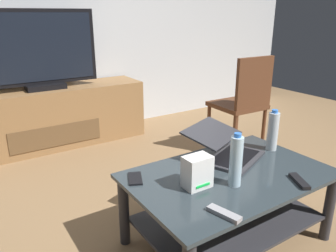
{
  "coord_description": "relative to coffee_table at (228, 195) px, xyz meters",
  "views": [
    {
      "loc": [
        -1.05,
        -1.21,
        1.28
      ],
      "look_at": [
        0.06,
        0.48,
        0.59
      ],
      "focal_mm": 35.25,
      "sensor_mm": 36.0,
      "label": 1
    }
  ],
  "objects": [
    {
      "name": "tv_remote",
      "position": [
        -0.3,
        -0.28,
        0.15
      ],
      "size": [
        0.08,
        0.17,
        0.02
      ],
      "primitive_type": "cube",
      "rotation": [
        0.0,
        0.0,
        0.24
      ],
      "color": "#99999E",
      "rests_on": "coffee_table"
    },
    {
      "name": "water_bottle_near",
      "position": [
        0.46,
        0.11,
        0.26
      ],
      "size": [
        0.07,
        0.07,
        0.27
      ],
      "color": "silver",
      "rests_on": "coffee_table"
    },
    {
      "name": "laptop",
      "position": [
        0.13,
        0.18,
        0.2
      ],
      "size": [
        0.5,
        0.52,
        0.18
      ],
      "color": "#333338",
      "rests_on": "coffee_table"
    },
    {
      "name": "cell_phone",
      "position": [
        -0.47,
        0.23,
        0.14
      ],
      "size": [
        0.12,
        0.16,
        0.01
      ],
      "primitive_type": "cube",
      "rotation": [
        0.0,
        0.0,
        -0.42
      ],
      "color": "black",
      "rests_on": "coffee_table"
    },
    {
      "name": "coffee_table",
      "position": [
        0.0,
        0.0,
        0.0
      ],
      "size": [
        1.12,
        0.72,
        0.44
      ],
      "color": "#2D383D",
      "rests_on": "ground"
    },
    {
      "name": "water_bottle_far",
      "position": [
        -0.07,
        -0.11,
        0.27
      ],
      "size": [
        0.07,
        0.07,
        0.28
      ],
      "color": "silver",
      "rests_on": "coffee_table"
    },
    {
      "name": "router_box",
      "position": [
        -0.24,
        -0.02,
        0.22
      ],
      "size": [
        0.14,
        0.1,
        0.17
      ],
      "color": "white",
      "rests_on": "coffee_table"
    },
    {
      "name": "soundbar_remote",
      "position": [
        0.23,
        -0.28,
        0.15
      ],
      "size": [
        0.11,
        0.16,
        0.02
      ],
      "primitive_type": "cube",
      "rotation": [
        0.0,
        0.0,
        -0.47
      ],
      "color": "black",
      "rests_on": "coffee_table"
    },
    {
      "name": "dining_chair",
      "position": [
        1.08,
        0.96,
        0.2
      ],
      "size": [
        0.45,
        0.45,
        0.92
      ],
      "color": "#59331E",
      "rests_on": "ground"
    },
    {
      "name": "media_cabinet",
      "position": [
        -0.47,
        2.09,
        -0.01
      ],
      "size": [
        1.9,
        0.47,
        0.59
      ],
      "color": "olive",
      "rests_on": "ground"
    },
    {
      "name": "back_wall",
      "position": [
        -0.14,
        2.41,
        1.09
      ],
      "size": [
        6.4,
        0.12,
        2.8
      ],
      "primitive_type": "cube",
      "color": "silver",
      "rests_on": "ground"
    },
    {
      "name": "ground_plane",
      "position": [
        -0.14,
        0.02,
        -0.31
      ],
      "size": [
        7.68,
        7.68,
        0.0
      ],
      "primitive_type": "plane",
      "color": "olive"
    },
    {
      "name": "television",
      "position": [
        -0.47,
        2.06,
        0.64
      ],
      "size": [
        1.02,
        0.2,
        0.73
      ],
      "color": "black",
      "rests_on": "media_cabinet"
    }
  ]
}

